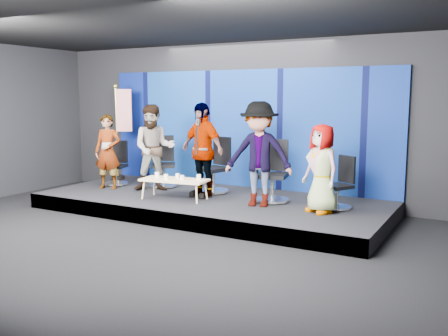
{
  "coord_description": "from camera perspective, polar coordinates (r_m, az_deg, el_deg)",
  "views": [
    {
      "loc": [
        5.02,
        -6.02,
        2.32
      ],
      "look_at": [
        0.37,
        2.4,
        0.93
      ],
      "focal_mm": 40.0,
      "sensor_mm": 36.0,
      "label": 1
    }
  ],
  "objects": [
    {
      "name": "mug_d",
      "position": [
        9.72,
        -4.8,
        -1.1
      ],
      "size": [
        0.08,
        0.08,
        0.09
      ],
      "primitive_type": "cylinder",
      "color": "silver",
      "rests_on": "coffee_table"
    },
    {
      "name": "chair_a",
      "position": [
        11.72,
        -12.21,
        -0.27
      ],
      "size": [
        0.7,
        0.7,
        1.01
      ],
      "rotation": [
        0.0,
        0.0,
        0.28
      ],
      "color": "silver",
      "rests_on": "riser"
    },
    {
      "name": "coffee_table",
      "position": [
        9.87,
        -5.7,
        -1.44
      ],
      "size": [
        1.38,
        0.73,
        0.41
      ],
      "rotation": [
        0.0,
        0.0,
        0.13
      ],
      "color": "tan",
      "rests_on": "riser"
    },
    {
      "name": "panelist_b",
      "position": [
        10.77,
        -8.0,
        2.28
      ],
      "size": [
        1.13,
        1.08,
        1.85
      ],
      "primitive_type": "imported",
      "rotation": [
        0.0,
        0.0,
        0.58
      ],
      "color": "black",
      "rests_on": "riser"
    },
    {
      "name": "mug_e",
      "position": [
        9.73,
        -2.9,
        -1.04
      ],
      "size": [
        0.09,
        0.09,
        0.1
      ],
      "primitive_type": "cylinder",
      "color": "silver",
      "rests_on": "coffee_table"
    },
    {
      "name": "chair_c",
      "position": [
        10.51,
        -0.99,
        -0.74
      ],
      "size": [
        0.82,
        0.82,
        1.17
      ],
      "rotation": [
        0.0,
        0.0,
        -0.28
      ],
      "color": "silver",
      "rests_on": "riser"
    },
    {
      "name": "chair_d",
      "position": [
        9.67,
        5.62,
        -1.53
      ],
      "size": [
        0.79,
        0.79,
        1.19
      ],
      "rotation": [
        0.0,
        0.0,
        0.19
      ],
      "color": "silver",
      "rests_on": "riser"
    },
    {
      "name": "chair_e",
      "position": [
        9.25,
        13.04,
        -2.63
      ],
      "size": [
        0.74,
        0.74,
        0.96
      ],
      "rotation": [
        0.0,
        0.0,
        -0.53
      ],
      "color": "silver",
      "rests_on": "riser"
    },
    {
      "name": "mug_a",
      "position": [
        10.08,
        -7.66,
        -0.77
      ],
      "size": [
        0.09,
        0.09,
        0.11
      ],
      "primitive_type": "cylinder",
      "color": "silver",
      "rests_on": "coffee_table"
    },
    {
      "name": "backdrop",
      "position": [
        11.18,
        2.21,
        4.51
      ],
      "size": [
        7.0,
        0.08,
        2.6
      ],
      "primitive_type": "cube",
      "color": "#070E56",
      "rests_on": "riser"
    },
    {
      "name": "chair_b",
      "position": [
        11.3,
        -6.93,
        -0.23
      ],
      "size": [
        0.89,
        0.89,
        1.14
      ],
      "rotation": [
        0.0,
        0.0,
        0.58
      ],
      "color": "silver",
      "rests_on": "riser"
    },
    {
      "name": "panelist_a",
      "position": [
        11.19,
        -13.15,
        1.81
      ],
      "size": [
        0.68,
        0.54,
        1.63
      ],
      "primitive_type": "imported",
      "rotation": [
        0.0,
        0.0,
        0.28
      ],
      "color": "black",
      "rests_on": "riser"
    },
    {
      "name": "ground",
      "position": [
        8.17,
        -10.56,
        -8.43
      ],
      "size": [
        10.0,
        10.0,
        0.0
      ],
      "primitive_type": "plane",
      "color": "black",
      "rests_on": "ground"
    },
    {
      "name": "panelist_c",
      "position": [
        10.01,
        -2.54,
        2.06
      ],
      "size": [
        1.2,
        0.75,
        1.9
      ],
      "primitive_type": "imported",
      "rotation": [
        0.0,
        0.0,
        -0.28
      ],
      "color": "black",
      "rests_on": "riser"
    },
    {
      "name": "mug_c",
      "position": [
        9.95,
        -5.33,
        -0.89
      ],
      "size": [
        0.08,
        0.08,
        0.09
      ],
      "primitive_type": "cylinder",
      "color": "silver",
      "rests_on": "coffee_table"
    },
    {
      "name": "panelist_e",
      "position": [
        8.8,
        11.09,
        -0.08
      ],
      "size": [
        0.9,
        0.81,
        1.55
      ],
      "primitive_type": "imported",
      "rotation": [
        0.0,
        0.0,
        -0.53
      ],
      "color": "black",
      "rests_on": "riser"
    },
    {
      "name": "room_walls",
      "position": [
        7.84,
        -11.03,
        8.86
      ],
      "size": [
        10.02,
        8.02,
        3.51
      ],
      "color": "black",
      "rests_on": "ground"
    },
    {
      "name": "mug_b",
      "position": [
        9.85,
        -6.64,
        -0.98
      ],
      "size": [
        0.08,
        0.08,
        0.1
      ],
      "primitive_type": "cylinder",
      "color": "silver",
      "rests_on": "coffee_table"
    },
    {
      "name": "panelist_d",
      "position": [
        9.16,
        4.0,
        1.58
      ],
      "size": [
        1.36,
        0.94,
        1.93
      ],
      "primitive_type": "imported",
      "rotation": [
        0.0,
        0.0,
        0.19
      ],
      "color": "black",
      "rests_on": "riser"
    },
    {
      "name": "flag_stand",
      "position": [
        12.34,
        -11.65,
        4.34
      ],
      "size": [
        0.5,
        0.35,
        2.31
      ],
      "rotation": [
        0.0,
        0.0,
        0.54
      ],
      "color": "black",
      "rests_on": "riser"
    },
    {
      "name": "riser",
      "position": [
        10.12,
        -1.54,
        -4.18
      ],
      "size": [
        7.0,
        3.0,
        0.3
      ],
      "primitive_type": "cube",
      "color": "black",
      "rests_on": "ground"
    }
  ]
}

